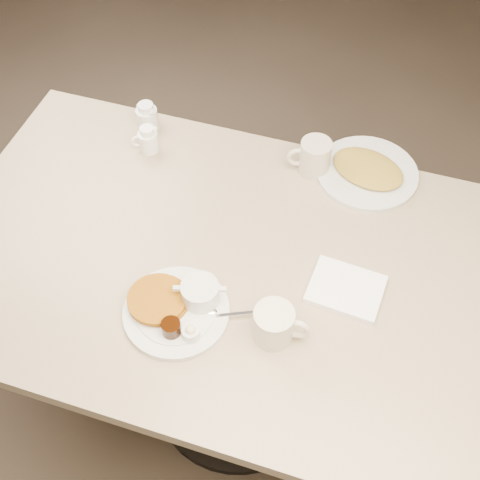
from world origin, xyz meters
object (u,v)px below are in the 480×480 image
(main_plate, at_px, (178,306))
(coffee_mug_near, at_px, (275,324))
(coffee_mug_far, at_px, (314,157))
(creamer_left, at_px, (148,140))
(creamer_right, at_px, (147,116))
(diner_table, at_px, (238,300))
(hash_plate, at_px, (367,171))

(main_plate, height_order, coffee_mug_near, coffee_mug_near)
(coffee_mug_far, bearing_deg, creamer_left, -172.41)
(creamer_left, relative_size, creamer_right, 0.98)
(diner_table, height_order, coffee_mug_far, coffee_mug_far)
(main_plate, xyz_separation_m, hash_plate, (0.33, 0.56, -0.01))
(creamer_right, relative_size, hash_plate, 0.23)
(creamer_right, bearing_deg, hash_plate, -0.07)
(diner_table, distance_m, coffee_mug_far, 0.44)
(diner_table, bearing_deg, hash_plate, 57.86)
(diner_table, height_order, hash_plate, hash_plate)
(creamer_left, bearing_deg, coffee_mug_far, 7.59)
(coffee_mug_near, height_order, creamer_left, coffee_mug_near)
(creamer_left, bearing_deg, hash_plate, 8.35)
(coffee_mug_near, height_order, hash_plate, coffee_mug_near)
(main_plate, distance_m, creamer_left, 0.54)
(hash_plate, bearing_deg, coffee_mug_far, -169.26)
(coffee_mug_far, bearing_deg, creamer_right, 176.74)
(main_plate, relative_size, creamer_right, 3.95)
(diner_table, bearing_deg, coffee_mug_far, 74.70)
(main_plate, height_order, creamer_right, creamer_right)
(coffee_mug_near, bearing_deg, diner_table, 130.71)
(coffee_mug_near, height_order, creamer_right, coffee_mug_near)
(main_plate, bearing_deg, creamer_left, 119.94)
(hash_plate, bearing_deg, diner_table, -122.14)
(coffee_mug_near, height_order, coffee_mug_far, coffee_mug_far)
(main_plate, relative_size, creamer_left, 4.03)
(coffee_mug_near, distance_m, coffee_mug_far, 0.53)
(coffee_mug_near, xyz_separation_m, creamer_right, (-0.54, 0.55, -0.01))
(diner_table, xyz_separation_m, main_plate, (-0.09, -0.17, 0.19))
(coffee_mug_near, bearing_deg, creamer_left, 137.08)
(creamer_right, bearing_deg, main_plate, -60.84)
(main_plate, distance_m, creamer_right, 0.64)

